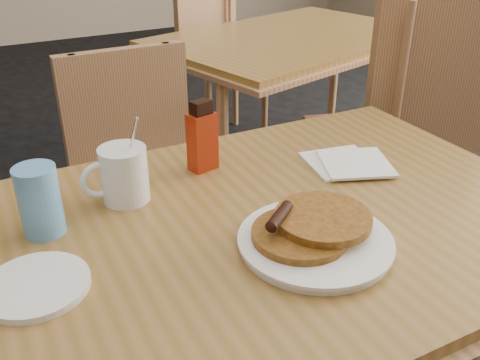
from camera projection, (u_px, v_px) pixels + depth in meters
name	position (u px, v px, depth m)	size (l,w,h in m)	color
main_table	(260.00, 238.00, 1.03)	(1.24, 0.86, 0.75)	olive
neighbor_table	(292.00, 44.00, 2.38)	(1.38, 1.09, 0.75)	olive
chair_main_far	(141.00, 169.00, 1.68)	(0.40, 0.40, 0.89)	tan
chair_neighbor_far	(214.00, 39.00, 3.02)	(0.54, 0.55, 0.96)	tan
chair_neighbor_near	(407.00, 118.00, 1.82)	(0.59, 0.60, 1.04)	tan
pancake_plate	(313.00, 236.00, 0.92)	(0.27, 0.27, 0.07)	white
coffee_mug	(123.00, 174.00, 1.05)	(0.13, 0.09, 0.18)	white
syrup_bottle	(202.00, 138.00, 1.16)	(0.07, 0.05, 0.16)	maroon
napkin_stack	(348.00, 163.00, 1.21)	(0.20, 0.21, 0.01)	white
blue_tumbler	(40.00, 201.00, 0.94)	(0.07, 0.07, 0.13)	#5FA1DE
side_saucer	(36.00, 286.00, 0.83)	(0.17, 0.17, 0.01)	white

